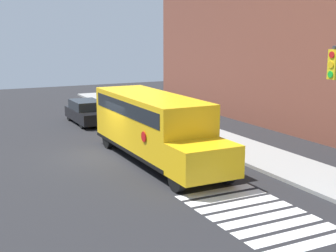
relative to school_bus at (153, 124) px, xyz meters
name	(u,v)px	position (x,y,z in m)	size (l,w,h in m)	color
ground_plane	(105,156)	(-1.63, -1.81, -1.71)	(60.00, 60.00, 0.00)	black
sidewalk_strip	(220,141)	(-1.63, 4.69, -1.64)	(44.00, 3.00, 0.15)	gray
building_backdrop	(318,32)	(-1.63, 11.19, 4.10)	(32.00, 4.00, 11.63)	brown
crosswalk_stripes	(257,214)	(7.48, 0.19, -1.71)	(5.40, 3.20, 0.01)	white
school_bus	(153,124)	(0.00, 0.00, 0.00)	(9.66, 2.57, 2.98)	yellow
parked_car	(87,112)	(-10.01, -0.07, -0.98)	(4.46, 1.80, 1.46)	black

